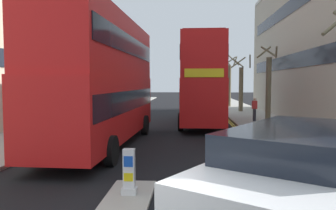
% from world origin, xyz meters
% --- Properties ---
extents(sidewalk_right, '(4.00, 80.00, 0.14)m').
position_xyz_m(sidewalk_right, '(6.50, 16.00, 0.07)').
color(sidewalk_right, '#ADA89E').
rests_on(sidewalk_right, ground).
extents(sidewalk_left, '(4.00, 80.00, 0.14)m').
position_xyz_m(sidewalk_left, '(-6.50, 16.00, 0.07)').
color(sidewalk_left, '#ADA89E').
rests_on(sidewalk_left, ground).
extents(kerb_line_outer, '(0.10, 56.00, 0.01)m').
position_xyz_m(kerb_line_outer, '(4.40, 14.00, 0.00)').
color(kerb_line_outer, yellow).
rests_on(kerb_line_outer, ground).
extents(kerb_line_inner, '(0.10, 56.00, 0.01)m').
position_xyz_m(kerb_line_inner, '(4.24, 14.00, 0.00)').
color(kerb_line_inner, yellow).
rests_on(kerb_line_inner, ground).
extents(traffic_island, '(1.10, 2.20, 0.10)m').
position_xyz_m(traffic_island, '(0.00, 4.12, 0.05)').
color(traffic_island, '#ADA89E').
rests_on(traffic_island, ground).
extents(keep_left_bollard, '(0.36, 0.28, 1.11)m').
position_xyz_m(keep_left_bollard, '(0.00, 4.12, 0.61)').
color(keep_left_bollard, silver).
rests_on(keep_left_bollard, traffic_island).
extents(double_decker_bus_away, '(3.07, 10.88, 5.64)m').
position_xyz_m(double_decker_bus_away, '(-2.30, 10.52, 3.03)').
color(double_decker_bus_away, red).
rests_on(double_decker_bus_away, ground).
extents(double_decker_bus_oncoming, '(2.88, 10.83, 5.64)m').
position_xyz_m(double_decker_bus_oncoming, '(2.25, 18.61, 3.03)').
color(double_decker_bus_oncoming, red).
rests_on(double_decker_bus_oncoming, ground).
extents(taxi_minivan, '(4.14, 5.06, 2.12)m').
position_xyz_m(taxi_minivan, '(3.06, 1.35, 1.07)').
color(taxi_minivan, white).
rests_on(taxi_minivan, ground).
extents(pedestrian_far, '(0.34, 0.22, 1.62)m').
position_xyz_m(pedestrian_far, '(5.95, 19.26, 0.99)').
color(pedestrian_far, '#2D2D38').
rests_on(pedestrian_far, sidewalk_right).
extents(street_tree_mid, '(1.88, 1.88, 5.18)m').
position_xyz_m(street_tree_mid, '(6.26, 27.25, 2.41)').
color(street_tree_mid, '#6B6047').
rests_on(street_tree_mid, sidewalk_right).
extents(street_tree_far, '(2.25, 2.29, 5.73)m').
position_xyz_m(street_tree_far, '(5.86, 33.25, 2.82)').
color(street_tree_far, '#6B6047').
rests_on(street_tree_far, sidewalk_right).
extents(street_tree_distant, '(1.35, 1.44, 5.10)m').
position_xyz_m(street_tree_distant, '(6.65, 18.38, 2.52)').
color(street_tree_distant, '#6B6047').
rests_on(street_tree_distant, sidewalk_right).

